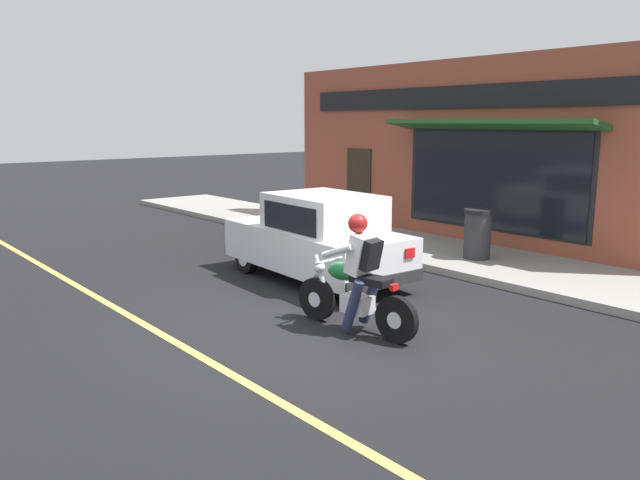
% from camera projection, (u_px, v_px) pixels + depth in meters
% --- Properties ---
extents(ground_plane, '(80.00, 80.00, 0.00)m').
position_uv_depth(ground_plane, '(316.00, 326.00, 8.69)').
color(ground_plane, black).
extents(sidewalk_curb, '(2.60, 22.00, 0.14)m').
position_uv_depth(sidewalk_curb, '(401.00, 245.00, 14.07)').
color(sidewalk_curb, gray).
rests_on(sidewalk_curb, ground).
extents(lane_stripe, '(0.12, 19.80, 0.01)m').
position_uv_depth(lane_stripe, '(106.00, 303.00, 9.81)').
color(lane_stripe, '#D1C64C').
rests_on(lane_stripe, ground).
extents(storefront_building, '(1.25, 10.49, 4.20)m').
position_uv_depth(storefront_building, '(454.00, 152.00, 14.51)').
color(storefront_building, brown).
rests_on(storefront_building, ground).
extents(motorcycle_with_rider, '(0.63, 2.02, 1.62)m').
position_uv_depth(motorcycle_with_rider, '(356.00, 283.00, 8.38)').
color(motorcycle_with_rider, black).
rests_on(motorcycle_with_rider, ground).
extents(car_hatchback, '(1.84, 3.86, 1.57)m').
position_uv_depth(car_hatchback, '(317.00, 238.00, 11.07)').
color(car_hatchback, black).
rests_on(car_hatchback, ground).
extents(trash_bin, '(0.56, 0.56, 0.98)m').
position_uv_depth(trash_bin, '(477.00, 234.00, 12.28)').
color(trash_bin, '#2D2D33').
rests_on(trash_bin, sidewalk_curb).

